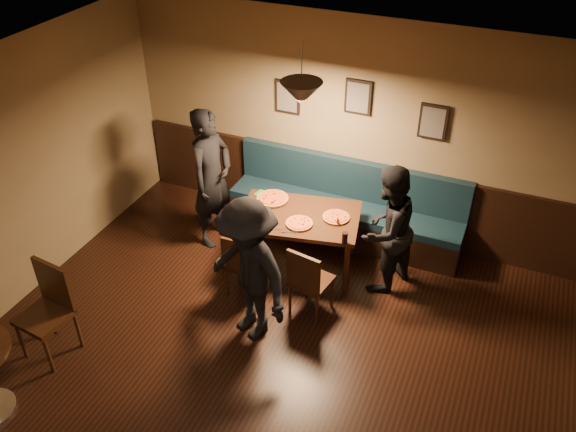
% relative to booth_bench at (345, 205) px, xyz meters
% --- Properties ---
extents(floor, '(7.00, 7.00, 0.00)m').
position_rel_booth_bench_xyz_m(floor, '(0.00, -3.20, -0.50)').
color(floor, black).
rests_on(floor, ground).
extents(ceiling, '(7.00, 7.00, 0.00)m').
position_rel_booth_bench_xyz_m(ceiling, '(0.00, -3.20, 2.30)').
color(ceiling, silver).
rests_on(ceiling, ground).
extents(wall_back, '(6.00, 0.00, 6.00)m').
position_rel_booth_bench_xyz_m(wall_back, '(0.00, 0.30, 0.90)').
color(wall_back, '#8C704F').
rests_on(wall_back, ground).
extents(wainscot, '(5.88, 0.06, 1.00)m').
position_rel_booth_bench_xyz_m(wainscot, '(0.00, 0.27, 0.00)').
color(wainscot, black).
rests_on(wainscot, ground).
extents(booth_bench, '(3.00, 0.60, 1.00)m').
position_rel_booth_bench_xyz_m(booth_bench, '(0.00, 0.00, 0.00)').
color(booth_bench, '#0F232D').
rests_on(booth_bench, ground).
extents(picture_left, '(0.32, 0.04, 0.42)m').
position_rel_booth_bench_xyz_m(picture_left, '(-0.90, 0.27, 1.20)').
color(picture_left, black).
rests_on(picture_left, wall_back).
extents(picture_center, '(0.32, 0.04, 0.42)m').
position_rel_booth_bench_xyz_m(picture_center, '(0.00, 0.27, 1.35)').
color(picture_center, black).
rests_on(picture_center, wall_back).
extents(picture_right, '(0.32, 0.04, 0.42)m').
position_rel_booth_bench_xyz_m(picture_right, '(0.90, 0.27, 1.20)').
color(picture_right, black).
rests_on(picture_right, wall_back).
extents(pendant_lamp, '(0.44, 0.44, 0.25)m').
position_rel_booth_bench_xyz_m(pendant_lamp, '(-0.31, -0.76, 1.75)').
color(pendant_lamp, black).
rests_on(pendant_lamp, ceiling).
extents(dining_table, '(1.53, 1.15, 0.74)m').
position_rel_booth_bench_xyz_m(dining_table, '(-0.31, -0.76, -0.13)').
color(dining_table, black).
rests_on(dining_table, floor).
extents(chair_near_left, '(0.39, 0.39, 0.84)m').
position_rel_booth_bench_xyz_m(chair_near_left, '(-0.71, -1.44, -0.08)').
color(chair_near_left, black).
rests_on(chair_near_left, floor).
extents(chair_near_right, '(0.46, 0.46, 0.89)m').
position_rel_booth_bench_xyz_m(chair_near_right, '(0.11, -1.45, -0.05)').
color(chair_near_right, black).
rests_on(chair_near_right, floor).
extents(diner_left, '(0.52, 0.72, 1.81)m').
position_rel_booth_bench_xyz_m(diner_left, '(-1.51, -0.67, 0.41)').
color(diner_left, black).
rests_on(diner_left, floor).
extents(diner_right, '(0.85, 0.94, 1.57)m').
position_rel_booth_bench_xyz_m(diner_right, '(0.71, -0.71, 0.28)').
color(diner_right, black).
rests_on(diner_right, floor).
extents(diner_front, '(1.23, 1.00, 1.65)m').
position_rel_booth_bench_xyz_m(diner_front, '(-0.37, -1.99, 0.33)').
color(diner_front, black).
rests_on(diner_front, floor).
extents(pizza_a, '(0.50, 0.50, 0.04)m').
position_rel_booth_bench_xyz_m(pizza_a, '(-0.73, -0.59, 0.26)').
color(pizza_a, '#C68525').
rests_on(pizza_a, dining_table).
extents(pizza_b, '(0.37, 0.37, 0.04)m').
position_rel_booth_bench_xyz_m(pizza_b, '(-0.24, -0.94, 0.26)').
color(pizza_b, orange).
rests_on(pizza_b, dining_table).
extents(pizza_c, '(0.36, 0.36, 0.04)m').
position_rel_booth_bench_xyz_m(pizza_c, '(0.10, -0.66, 0.26)').
color(pizza_c, orange).
rests_on(pizza_c, dining_table).
extents(soda_glass, '(0.08, 0.08, 0.14)m').
position_rel_booth_bench_xyz_m(soda_glass, '(0.34, -1.06, 0.31)').
color(soda_glass, black).
rests_on(soda_glass, dining_table).
extents(tabasco_bottle, '(0.03, 0.03, 0.11)m').
position_rel_booth_bench_xyz_m(tabasco_bottle, '(0.17, -0.78, 0.30)').
color(tabasco_bottle, '#970505').
rests_on(tabasco_bottle, dining_table).
extents(napkin_a, '(0.18, 0.18, 0.01)m').
position_rel_booth_bench_xyz_m(napkin_a, '(-0.91, -0.52, 0.24)').
color(napkin_a, '#1D6D34').
rests_on(napkin_a, dining_table).
extents(napkin_b, '(0.15, 0.15, 0.01)m').
position_rel_booth_bench_xyz_m(napkin_b, '(-0.80, -1.00, 0.24)').
color(napkin_b, '#1D6C24').
rests_on(napkin_b, dining_table).
extents(cutlery_set, '(0.17, 0.08, 0.00)m').
position_rel_booth_bench_xyz_m(cutlery_set, '(-0.37, -1.13, 0.24)').
color(cutlery_set, silver).
rests_on(cutlery_set, dining_table).
extents(cafe_chair_far, '(0.50, 0.50, 1.03)m').
position_rel_booth_bench_xyz_m(cafe_chair_far, '(-2.11, -3.07, 0.01)').
color(cafe_chair_far, black).
rests_on(cafe_chair_far, floor).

